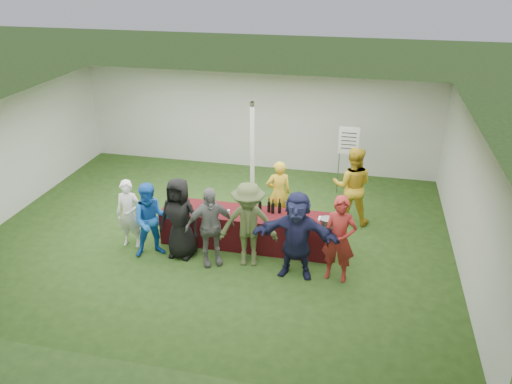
% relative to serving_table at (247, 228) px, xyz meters
% --- Properties ---
extents(ground, '(60.00, 60.00, 0.00)m').
position_rel_serving_table_xyz_m(ground, '(-0.72, 0.27, -0.38)').
color(ground, '#284719').
rests_on(ground, ground).
extents(tent, '(10.00, 10.00, 10.00)m').
position_rel_serving_table_xyz_m(tent, '(-0.22, 1.47, 0.98)').
color(tent, white).
rests_on(tent, ground).
extents(serving_table, '(3.60, 0.80, 0.75)m').
position_rel_serving_table_xyz_m(serving_table, '(0.00, 0.00, 0.00)').
color(serving_table, '#531115').
rests_on(serving_table, ground).
extents(wine_bottles, '(0.85, 0.13, 0.32)m').
position_rel_serving_table_xyz_m(wine_bottles, '(0.67, 0.14, 0.50)').
color(wine_bottles, black).
rests_on(wine_bottles, serving_table).
extents(wine_glasses, '(2.72, 0.12, 0.16)m').
position_rel_serving_table_xyz_m(wine_glasses, '(-0.50, -0.25, 0.49)').
color(wine_glasses, silver).
rests_on(wine_glasses, serving_table).
extents(water_bottle, '(0.07, 0.07, 0.23)m').
position_rel_serving_table_xyz_m(water_bottle, '(0.08, 0.08, 0.48)').
color(water_bottle, silver).
rests_on(water_bottle, serving_table).
extents(bar_towel, '(0.25, 0.18, 0.03)m').
position_rel_serving_table_xyz_m(bar_towel, '(1.61, 0.05, 0.39)').
color(bar_towel, white).
rests_on(bar_towel, serving_table).
extents(dump_bucket, '(0.27, 0.27, 0.18)m').
position_rel_serving_table_xyz_m(dump_bucket, '(1.68, -0.22, 0.46)').
color(dump_bucket, slate).
rests_on(dump_bucket, serving_table).
extents(wine_list_sign, '(0.50, 0.03, 1.80)m').
position_rel_serving_table_xyz_m(wine_list_sign, '(1.88, 2.96, 0.94)').
color(wine_list_sign, slate).
rests_on(wine_list_sign, ground).
extents(staff_pourer, '(0.65, 0.53, 1.54)m').
position_rel_serving_table_xyz_m(staff_pourer, '(0.48, 1.04, 0.39)').
color(staff_pourer, yellow).
rests_on(staff_pourer, ground).
extents(staff_back, '(0.89, 0.70, 1.82)m').
position_rel_serving_table_xyz_m(staff_back, '(2.08, 1.48, 0.54)').
color(staff_back, gold).
rests_on(staff_back, ground).
extents(customer_0, '(0.57, 0.40, 1.49)m').
position_rel_serving_table_xyz_m(customer_0, '(-2.37, -0.56, 0.37)').
color(customer_0, white).
rests_on(customer_0, ground).
extents(customer_1, '(0.96, 0.89, 1.59)m').
position_rel_serving_table_xyz_m(customer_1, '(-1.76, -0.81, 0.42)').
color(customer_1, blue).
rests_on(customer_1, ground).
extents(customer_2, '(0.87, 0.61, 1.71)m').
position_rel_serving_table_xyz_m(customer_2, '(-1.20, -0.71, 0.48)').
color(customer_2, black).
rests_on(customer_2, ground).
extents(customer_3, '(1.04, 0.83, 1.65)m').
position_rel_serving_table_xyz_m(customer_3, '(-0.53, -0.86, 0.45)').
color(customer_3, slate).
rests_on(customer_3, ground).
extents(customer_4, '(1.23, 0.83, 1.76)m').
position_rel_serving_table_xyz_m(customer_4, '(0.21, -0.72, 0.50)').
color(customer_4, '#48532C').
rests_on(customer_4, ground).
extents(customer_5, '(1.62, 0.52, 1.75)m').
position_rel_serving_table_xyz_m(customer_5, '(1.17, -0.89, 0.50)').
color(customer_5, '#1D2045').
rests_on(customer_5, ground).
extents(customer_6, '(0.67, 0.49, 1.71)m').
position_rel_serving_table_xyz_m(customer_6, '(1.96, -0.84, 0.48)').
color(customer_6, maroon).
rests_on(customer_6, ground).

